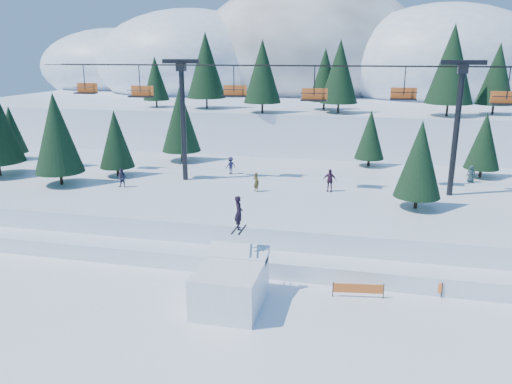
% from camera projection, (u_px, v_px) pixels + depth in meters
% --- Properties ---
extents(ground, '(160.00, 160.00, 0.00)m').
position_uv_depth(ground, '(227.00, 319.00, 25.80)').
color(ground, white).
rests_on(ground, ground).
extents(mid_shelf, '(70.00, 22.00, 2.50)m').
position_uv_depth(mid_shelf, '(286.00, 200.00, 42.36)').
color(mid_shelf, white).
rests_on(mid_shelf, ground).
extents(berm, '(70.00, 6.00, 1.10)m').
position_uv_depth(berm, '(261.00, 251.00, 33.16)').
color(berm, white).
rests_on(berm, ground).
extents(mountain_ridge, '(119.00, 60.76, 26.46)m').
position_uv_depth(mountain_ridge, '(309.00, 73.00, 93.11)').
color(mountain_ridge, white).
rests_on(mountain_ridge, ground).
extents(jump_kicker, '(3.40, 4.63, 5.80)m').
position_uv_depth(jump_kicker, '(231.00, 284.00, 26.85)').
color(jump_kicker, white).
rests_on(jump_kicker, ground).
extents(chairlift, '(46.00, 3.21, 10.28)m').
position_uv_depth(chairlift, '(300.00, 104.00, 40.00)').
color(chairlift, black).
rests_on(chairlift, mid_shelf).
extents(conifer_stand, '(61.35, 16.52, 9.11)m').
position_uv_depth(conifer_stand, '(313.00, 134.00, 40.54)').
color(conifer_stand, black).
rests_on(conifer_stand, mid_shelf).
extents(distant_skiers, '(29.22, 8.75, 1.85)m').
position_uv_depth(distant_skiers, '(273.00, 174.00, 42.29)').
color(distant_skiers, '#213639').
rests_on(distant_skiers, mid_shelf).
extents(banner_near, '(2.83, 0.45, 0.90)m').
position_uv_depth(banner_near, '(358.00, 289.00, 27.92)').
color(banner_near, black).
rests_on(banner_near, ground).
extents(banner_far, '(2.64, 1.15, 0.90)m').
position_uv_depth(banner_far, '(417.00, 282.00, 28.68)').
color(banner_far, black).
rests_on(banner_far, ground).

